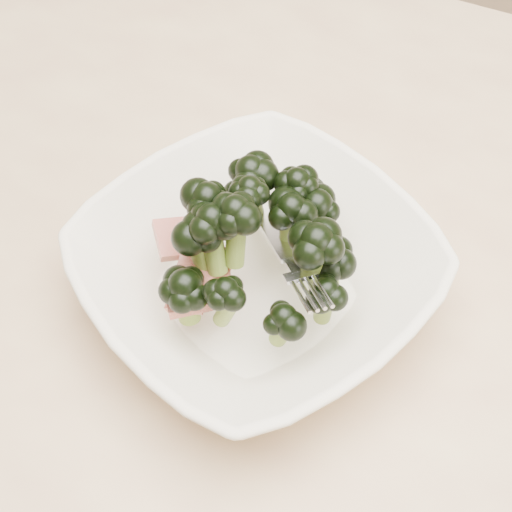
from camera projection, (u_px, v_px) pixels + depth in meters
name	position (u px, v px, depth m)	size (l,w,h in m)	color
dining_table	(374.00, 338.00, 0.66)	(1.20, 0.80, 0.75)	tan
broccoli_dish	(257.00, 263.00, 0.54)	(0.34, 0.34, 0.12)	beige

